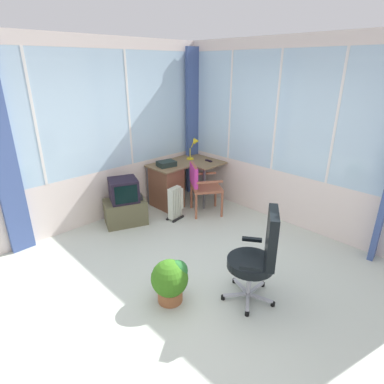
# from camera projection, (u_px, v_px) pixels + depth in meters

# --- Properties ---
(ground) EXTENTS (5.34, 5.53, 0.06)m
(ground) POSITION_uv_depth(u_px,v_px,m) (195.00, 285.00, 3.72)
(ground) COLOR beige
(north_window_panel) EXTENTS (4.34, 0.07, 2.79)m
(north_window_panel) POSITION_uv_depth(u_px,v_px,m) (88.00, 137.00, 4.72)
(north_window_panel) COLOR silver
(north_window_panel) RESTS_ON ground
(east_window_panel) EXTENTS (0.07, 4.53, 2.79)m
(east_window_panel) POSITION_uv_depth(u_px,v_px,m) (303.00, 138.00, 4.61)
(east_window_panel) COLOR silver
(east_window_panel) RESTS_ON ground
(curtain_north_left) EXTENTS (0.30, 0.08, 2.69)m
(curtain_north_left) POSITION_uv_depth(u_px,v_px,m) (3.00, 156.00, 3.91)
(curtain_north_left) COLOR #405690
(curtain_north_left) RESTS_ON ground
(curtain_corner) EXTENTS (0.30, 0.10, 2.69)m
(curtain_corner) POSITION_uv_depth(u_px,v_px,m) (193.00, 124.00, 5.98)
(curtain_corner) COLOR #405690
(curtain_corner) RESTS_ON ground
(desk) EXTENTS (1.21, 0.90, 0.75)m
(desk) POSITION_uv_depth(u_px,v_px,m) (168.00, 184.00, 5.63)
(desk) COLOR olive
(desk) RESTS_ON ground
(desk_lamp) EXTENTS (0.24, 0.21, 0.40)m
(desk_lamp) POSITION_uv_depth(u_px,v_px,m) (195.00, 145.00, 5.81)
(desk_lamp) COLOR yellow
(desk_lamp) RESTS_ON desk
(tv_remote) EXTENTS (0.05, 0.15, 0.02)m
(tv_remote) POSITION_uv_depth(u_px,v_px,m) (209.00, 161.00, 5.75)
(tv_remote) COLOR black
(tv_remote) RESTS_ON desk
(paper_tray) EXTENTS (0.34, 0.28, 0.09)m
(paper_tray) POSITION_uv_depth(u_px,v_px,m) (166.00, 164.00, 5.46)
(paper_tray) COLOR #1E2C27
(paper_tray) RESTS_ON desk
(wooden_armchair) EXTENTS (0.67, 0.67, 0.88)m
(wooden_armchair) POSITION_uv_depth(u_px,v_px,m) (200.00, 182.00, 5.27)
(wooden_armchair) COLOR #97563C
(wooden_armchair) RESTS_ON ground
(office_chair) EXTENTS (0.61, 0.60, 1.06)m
(office_chair) POSITION_uv_depth(u_px,v_px,m) (260.00, 253.00, 3.26)
(office_chair) COLOR #B7B7BF
(office_chair) RESTS_ON ground
(tv_on_stand) EXTENTS (0.76, 0.65, 0.75)m
(tv_on_stand) POSITION_uv_depth(u_px,v_px,m) (125.00, 204.00, 5.01)
(tv_on_stand) COLOR brown
(tv_on_stand) RESTS_ON ground
(space_heater) EXTENTS (0.32, 0.21, 0.56)m
(space_heater) POSITION_uv_depth(u_px,v_px,m) (176.00, 203.00, 5.19)
(space_heater) COLOR silver
(space_heater) RESTS_ON ground
(potted_plant) EXTENTS (0.40, 0.40, 0.49)m
(potted_plant) POSITION_uv_depth(u_px,v_px,m) (171.00, 279.00, 3.35)
(potted_plant) COLOR #9E5B35
(potted_plant) RESTS_ON ground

